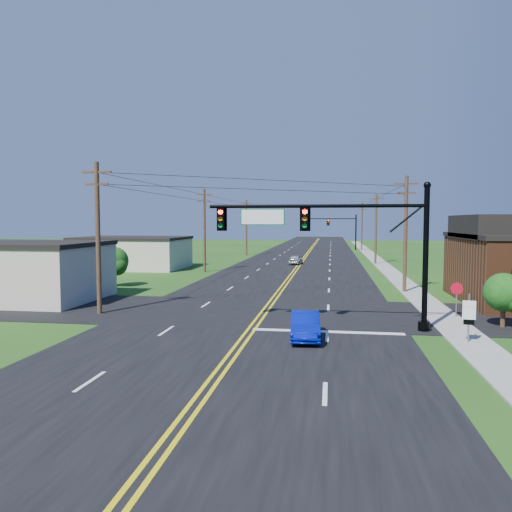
% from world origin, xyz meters
% --- Properties ---
extents(ground, '(260.00, 260.00, 0.00)m').
position_xyz_m(ground, '(0.00, 0.00, 0.00)').
color(ground, '#184313').
rests_on(ground, ground).
extents(road_main, '(16.00, 220.00, 0.04)m').
position_xyz_m(road_main, '(0.00, 50.00, 0.02)').
color(road_main, black).
rests_on(road_main, ground).
extents(road_cross, '(70.00, 10.00, 0.04)m').
position_xyz_m(road_cross, '(0.00, 12.00, 0.02)').
color(road_cross, black).
rests_on(road_cross, ground).
extents(sidewalk, '(2.00, 160.00, 0.08)m').
position_xyz_m(sidewalk, '(10.50, 40.00, 0.04)').
color(sidewalk, gray).
rests_on(sidewalk, ground).
extents(signal_mast_main, '(11.30, 0.60, 7.48)m').
position_xyz_m(signal_mast_main, '(4.34, 8.00, 4.75)').
color(signal_mast_main, black).
rests_on(signal_mast_main, ground).
extents(signal_mast_far, '(10.98, 0.60, 7.48)m').
position_xyz_m(signal_mast_far, '(4.44, 80.00, 4.55)').
color(signal_mast_far, black).
rests_on(signal_mast_far, ground).
extents(cream_bldg_near, '(10.20, 8.20, 4.10)m').
position_xyz_m(cream_bldg_near, '(-17.00, 14.00, 2.06)').
color(cream_bldg_near, beige).
rests_on(cream_bldg_near, ground).
extents(cream_bldg_far, '(12.20, 9.20, 3.70)m').
position_xyz_m(cream_bldg_far, '(-19.00, 38.00, 1.86)').
color(cream_bldg_far, beige).
rests_on(cream_bldg_far, ground).
extents(utility_pole_left_a, '(1.80, 0.28, 9.00)m').
position_xyz_m(utility_pole_left_a, '(-9.50, 10.00, 4.72)').
color(utility_pole_left_a, '#362618').
rests_on(utility_pole_left_a, ground).
extents(utility_pole_left_b, '(1.80, 0.28, 9.00)m').
position_xyz_m(utility_pole_left_b, '(-9.50, 35.00, 4.72)').
color(utility_pole_left_b, '#362618').
rests_on(utility_pole_left_b, ground).
extents(utility_pole_left_c, '(1.80, 0.28, 9.00)m').
position_xyz_m(utility_pole_left_c, '(-9.50, 62.00, 4.72)').
color(utility_pole_left_c, '#362618').
rests_on(utility_pole_left_c, ground).
extents(utility_pole_right_a, '(1.80, 0.28, 9.00)m').
position_xyz_m(utility_pole_right_a, '(9.80, 22.00, 4.72)').
color(utility_pole_right_a, '#362618').
rests_on(utility_pole_right_a, ground).
extents(utility_pole_right_b, '(1.80, 0.28, 9.00)m').
position_xyz_m(utility_pole_right_b, '(9.80, 48.00, 4.72)').
color(utility_pole_right_b, '#362618').
rests_on(utility_pole_right_b, ground).
extents(utility_pole_right_c, '(1.80, 0.28, 9.00)m').
position_xyz_m(utility_pole_right_c, '(9.80, 78.00, 4.72)').
color(utility_pole_right_c, '#362618').
rests_on(utility_pole_right_c, ground).
extents(tree_right_back, '(3.00, 3.00, 4.10)m').
position_xyz_m(tree_right_back, '(16.00, 26.00, 2.60)').
color(tree_right_back, '#362618').
rests_on(tree_right_back, ground).
extents(shrub_corner, '(2.00, 2.00, 2.86)m').
position_xyz_m(shrub_corner, '(13.00, 9.50, 1.85)').
color(shrub_corner, '#362618').
rests_on(shrub_corner, ground).
extents(tree_left, '(2.40, 2.40, 3.37)m').
position_xyz_m(tree_left, '(-14.00, 22.00, 2.16)').
color(tree_left, '#362618').
rests_on(tree_left, ground).
extents(blue_car, '(1.56, 3.88, 1.25)m').
position_xyz_m(blue_car, '(2.98, 5.40, 0.63)').
color(blue_car, '#0818B3').
rests_on(blue_car, ground).
extents(distant_car, '(1.78, 3.66, 1.20)m').
position_xyz_m(distant_car, '(-0.32, 45.71, 0.60)').
color(distant_car, silver).
rests_on(distant_car, ground).
extents(route_sign, '(0.57, 0.13, 2.28)m').
position_xyz_m(route_sign, '(10.32, 5.66, 1.33)').
color(route_sign, slate).
rests_on(route_sign, ground).
extents(stop_sign, '(0.68, 0.33, 2.05)m').
position_xyz_m(stop_sign, '(11.28, 11.98, 1.48)').
color(stop_sign, slate).
rests_on(stop_sign, ground).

